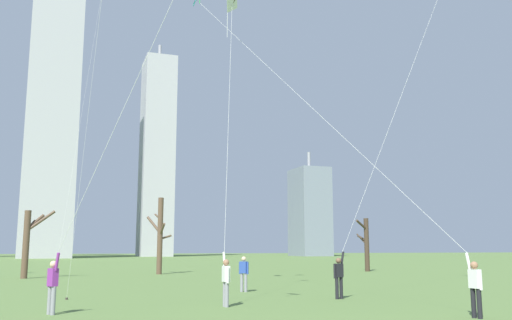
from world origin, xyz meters
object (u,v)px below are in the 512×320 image
kite_flyer_far_back_red (373,180)px  kite_flyer_foreground_left_green (70,242)px  kite_flyer_foreground_right_teal (415,223)px  bare_tree_leftmost (366,243)px  bystander_far_off_by_trees (244,272)px  bare_tree_far_right_edge (160,234)px  bare_tree_right_of_center (28,240)px  kite_flyer_midfield_left_white (227,239)px

kite_flyer_far_back_red → kite_flyer_foreground_left_green: size_ratio=1.61×
kite_flyer_foreground_right_teal → bare_tree_leftmost: (14.47, 27.62, -0.35)m
bystander_far_off_by_trees → bare_tree_far_right_edge: size_ratio=0.27×
bare_tree_right_of_center → bare_tree_far_right_edge: bare_tree_far_right_edge is taller
kite_flyer_far_back_red → bystander_far_off_by_trees: kite_flyer_far_back_red is taller
kite_flyer_midfield_left_white → bare_tree_leftmost: 30.67m
bare_tree_right_of_center → kite_flyer_midfield_left_white: bearing=-69.7°
kite_flyer_foreground_left_green → bare_tree_leftmost: 35.24m
kite_flyer_midfield_left_white → bare_tree_far_right_edge: size_ratio=2.26×
bare_tree_leftmost → bare_tree_far_right_edge: size_ratio=0.77×
kite_flyer_midfield_left_white → bare_tree_far_right_edge: kite_flyer_midfield_left_white is taller
kite_flyer_foreground_left_green → bare_tree_right_of_center: bearing=96.3°
bare_tree_leftmost → bare_tree_far_right_edge: (-18.03, 0.76, 0.65)m
kite_flyer_foreground_left_green → bare_tree_right_of_center: (-2.46, 22.43, 0.36)m
kite_flyer_midfield_left_white → bystander_far_off_by_trees: bearing=66.1°
kite_flyer_midfield_left_white → bare_tree_far_right_edge: bearing=86.3°
kite_flyer_far_back_red → bystander_far_off_by_trees: size_ratio=11.23×
kite_flyer_foreground_right_teal → kite_flyer_far_back_red: 5.90m
kite_flyer_foreground_right_teal → bystander_far_off_by_trees: 10.11m
kite_flyer_foreground_left_green → bare_tree_leftmost: kite_flyer_foreground_left_green is taller
bare_tree_right_of_center → kite_flyer_far_back_red: bearing=-53.6°
kite_flyer_far_back_red → kite_flyer_foreground_right_teal: bearing=-108.2°
bystander_far_off_by_trees → bare_tree_leftmost: (17.17, 18.07, 1.56)m
kite_flyer_foreground_right_teal → kite_flyer_midfield_left_white: bearing=141.8°
kite_flyer_foreground_right_teal → bare_tree_leftmost: bearing=62.4°
bystander_far_off_by_trees → bare_tree_far_right_edge: bare_tree_far_right_edge is taller
kite_flyer_foreground_right_teal → bystander_far_off_by_trees: bearing=105.8°
bare_tree_leftmost → bare_tree_right_of_center: (-27.43, -2.44, 0.08)m
kite_flyer_foreground_right_teal → bystander_far_off_by_trees: kite_flyer_foreground_right_teal is taller
kite_flyer_far_back_red → bare_tree_far_right_edge: bearing=102.9°
kite_flyer_foreground_right_teal → bare_tree_right_of_center: kite_flyer_foreground_right_teal is taller
bare_tree_leftmost → bare_tree_right_of_center: size_ratio=1.00×
kite_flyer_foreground_right_teal → kite_flyer_far_back_red: size_ratio=0.86×
kite_flyer_midfield_left_white → kite_flyer_foreground_right_teal: kite_flyer_foreground_right_teal is taller
kite_flyer_far_back_red → bare_tree_leftmost: size_ratio=3.94×
kite_flyer_foreground_right_teal → kite_flyer_foreground_left_green: kite_flyer_foreground_right_teal is taller
kite_flyer_foreground_right_teal → bystander_far_off_by_trees: size_ratio=9.70×
bare_tree_far_right_edge → bystander_far_off_by_trees: bearing=-87.4°
kite_flyer_far_back_red → bare_tree_far_right_edge: size_ratio=3.05×
bystander_far_off_by_trees → bare_tree_right_of_center: bare_tree_right_of_center is taller
kite_flyer_foreground_left_green → kite_flyer_foreground_right_teal: bearing=-14.7°
kite_flyer_midfield_left_white → bare_tree_leftmost: kite_flyer_midfield_left_white is taller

